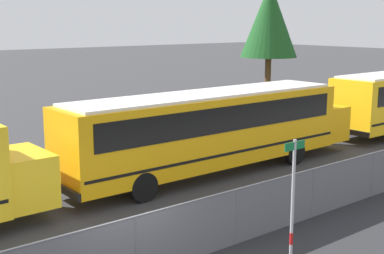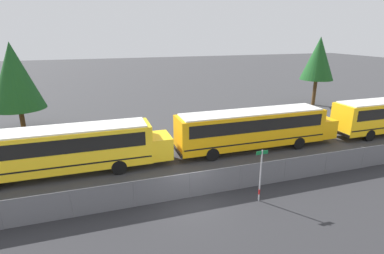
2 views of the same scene
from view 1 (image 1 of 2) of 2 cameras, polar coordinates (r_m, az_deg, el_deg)
The scene contains 4 objects.
fence at distance 12.42m, azimuth -6.03°, elevation -12.61°, with size 68.66×0.07×1.53m.
school_bus_2 at distance 20.40m, azimuth 2.40°, elevation 0.19°, with size 13.56×2.49×3.17m.
street_sign at distance 13.24m, azimuth 10.70°, elevation -7.38°, with size 0.70×0.09×3.04m.
tree_3 at distance 38.67m, azimuth 8.25°, elevation 11.22°, with size 4.02×4.02×8.51m.
Camera 1 is at (-6.09, -9.60, 5.79)m, focal length 50.00 mm.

